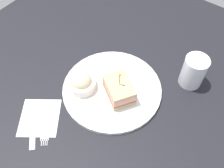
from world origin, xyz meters
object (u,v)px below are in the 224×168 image
Objects in this scene: sandwich_half_center at (119,89)px; coleslaw_bowl at (82,83)px; drink_glass at (193,72)px; plate at (112,89)px; knife at (33,129)px; napkin at (40,117)px; fork at (45,129)px.

sandwich_half_center is 11.16cm from coleslaw_bowl.
coleslaw_bowl is at bearing -67.08° from sandwich_half_center.
sandwich_half_center reaches higher than drink_glass.
plate is 2.93× the size of drink_glass.
sandwich_half_center is at bearing 150.66° from knife.
napkin is 1.16× the size of knife.
sandwich_half_center is 23.19cm from fork.
plate is 22.40cm from napkin.
knife is (18.32, -2.47, -3.19)cm from coleslaw_bowl.
coleslaw_bowl is 32.96cm from drink_glass.
plate reaches higher than fork.
coleslaw_bowl is at bearing -178.90° from fork.
plate is 2.52× the size of sandwich_half_center.
napkin is at bearing -28.98° from plate.
fork is (20.63, -9.96, -3.61)cm from sandwich_half_center.
fork is (1.71, 3.94, 0.10)cm from napkin.
napkin is at bearing -37.80° from drink_glass.
knife is at bearing 17.21° from napkin.
knife is at bearing -22.56° from plate.
plate is at bearing 157.44° from knife.
knife reaches higher than napkin.
sandwich_half_center reaches higher than knife.
sandwich_half_center is 26.24cm from knife.
knife is (22.66, -12.74, -3.61)cm from sandwich_half_center.
drink_glass is at bearing 131.58° from coleslaw_bowl.
plate is 22.40cm from fork.
sandwich_half_center is at bearing 143.71° from napkin.
sandwich_half_center reaches higher than plate.
knife is at bearing -29.34° from sandwich_half_center.
fork is at bearing -17.99° from plate.
drink_glass is at bearing 146.00° from knife.
knife is (40.18, -27.10, -4.51)cm from drink_glass.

